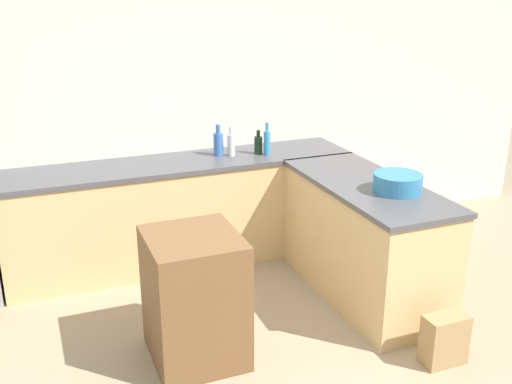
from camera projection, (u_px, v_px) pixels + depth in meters
name	position (u px, v px, depth m)	size (l,w,h in m)	color
wall_back	(168.00, 107.00, 5.33)	(8.00, 0.06, 2.70)	silver
counter_back	(182.00, 212.00, 5.33)	(3.06, 0.65, 0.94)	#D6B27A
counter_peninsula	(364.00, 239.00, 4.76)	(0.69, 1.66, 0.94)	#D6B27A
island_table	(195.00, 298.00, 3.93)	(0.59, 0.64, 0.88)	brown
mixing_bowl	(398.00, 183.00, 4.39)	(0.36, 0.36, 0.14)	teal
vinegar_bottle_clear	(231.00, 144.00, 5.30)	(0.06, 0.06, 0.27)	silver
dish_soap_bottle	(267.00, 142.00, 5.32)	(0.06, 0.06, 0.30)	#338CBF
water_bottle_blue	(218.00, 143.00, 5.31)	(0.09, 0.09, 0.28)	#386BB7
wine_bottle_dark	(258.00, 144.00, 5.37)	(0.07, 0.07, 0.22)	black
paper_bag	(444.00, 339.00, 3.94)	(0.29, 0.16, 0.35)	#A88456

